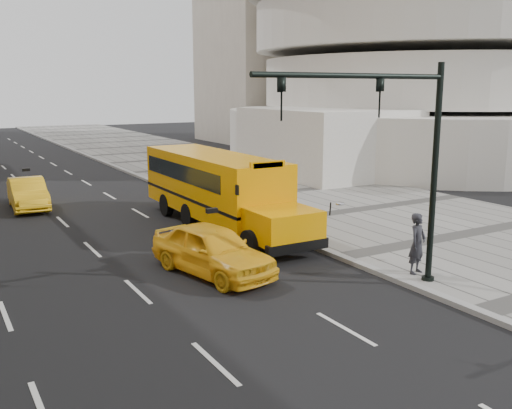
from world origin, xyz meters
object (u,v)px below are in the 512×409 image
taxi_far (28,194)px  pedestrian (417,243)px  traffic_signal (399,149)px  school_bus (216,184)px  taxi_near (212,250)px

taxi_far → pedestrian: size_ratio=2.37×
taxi_far → traffic_signal: size_ratio=0.69×
school_bus → traffic_signal: size_ratio=1.81×
school_bus → pedestrian: bearing=-76.1°
taxi_near → school_bus: bearing=50.1°
school_bus → taxi_far: 9.97m
school_bus → pedestrian: size_ratio=6.20×
pedestrian → traffic_signal: bearing=-175.5°
taxi_near → taxi_far: bearing=91.4°
school_bus → pedestrian: (2.27, -9.16, -0.68)m
pedestrian → taxi_far: bearing=99.2°
pedestrian → traffic_signal: traffic_signal is taller
school_bus → traffic_signal: (0.69, -9.81, 2.33)m
taxi_near → pedestrian: bearing=-46.0°
pedestrian → traffic_signal: (-1.58, -0.65, 3.01)m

